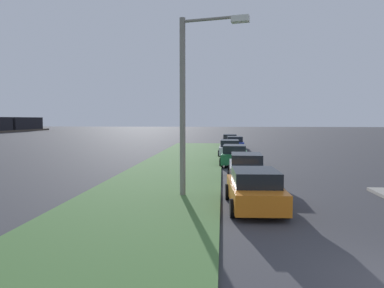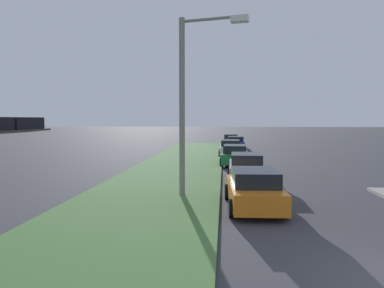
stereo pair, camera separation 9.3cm
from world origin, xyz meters
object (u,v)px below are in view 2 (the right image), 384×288
(parked_car_orange, at_px, (254,189))
(parked_car_green, at_px, (235,155))
(parked_car_white, at_px, (230,148))
(streetlight, at_px, (190,94))
(parked_car_silver, at_px, (246,167))
(parked_car_blue, at_px, (235,143))
(parked_car_black, at_px, (231,140))

(parked_car_orange, bearing_deg, parked_car_green, -1.31)
(parked_car_white, height_order, streetlight, streetlight)
(parked_car_green, relative_size, streetlight, 0.59)
(parked_car_orange, height_order, parked_car_green, same)
(parked_car_green, bearing_deg, parked_car_white, 5.12)
(parked_car_orange, distance_m, parked_car_silver, 6.10)
(parked_car_white, relative_size, streetlight, 0.58)
(streetlight, bearing_deg, parked_car_silver, -29.74)
(parked_car_blue, distance_m, parked_car_black, 5.40)
(parked_car_white, bearing_deg, parked_car_blue, -4.65)
(parked_car_green, distance_m, parked_car_blue, 12.97)
(parked_car_orange, bearing_deg, parked_car_silver, -3.65)
(parked_car_orange, distance_m, parked_car_black, 30.82)
(parked_car_blue, bearing_deg, parked_car_green, 177.40)
(parked_car_black, bearing_deg, parked_car_blue, -174.38)
(parked_car_green, xyz_separation_m, parked_car_white, (6.21, 0.23, 0.00))
(parked_car_green, distance_m, parked_car_black, 18.34)
(parked_car_blue, relative_size, parked_car_black, 1.00)
(parked_car_orange, xyz_separation_m, parked_car_blue, (25.44, -0.12, 0.00))
(parked_car_black, bearing_deg, parked_car_white, -179.97)
(parked_car_silver, distance_m, parked_car_green, 6.40)
(parked_car_orange, relative_size, streetlight, 0.58)
(parked_car_white, height_order, parked_car_blue, same)
(parked_car_green, relative_size, parked_car_white, 1.01)
(parked_car_orange, relative_size, parked_car_black, 1.01)
(parked_car_green, height_order, parked_car_blue, same)
(parked_car_silver, height_order, parked_car_green, same)
(parked_car_silver, xyz_separation_m, streetlight, (-4.60, 2.63, 3.67))
(parked_car_white, relative_size, parked_car_black, 1.00)
(parked_car_orange, height_order, parked_car_white, same)
(parked_car_black, relative_size, streetlight, 0.58)
(parked_car_white, bearing_deg, parked_car_silver, -175.96)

